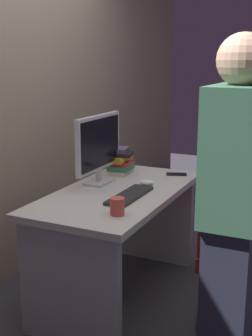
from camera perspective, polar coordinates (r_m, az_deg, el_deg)
name	(u,v)px	position (r m, az deg, el deg)	size (l,w,h in m)	color
ground_plane	(119,294)	(3.16, -0.85, -15.47)	(9.00, 9.00, 0.00)	#3D3842
wall_back	(5,63)	(3.23, -14.99, 12.55)	(6.40, 0.10, 3.00)	tan
desk	(119,224)	(2.95, -0.88, -7.04)	(1.34, 0.69, 0.72)	beige
office_chair	(235,261)	(2.67, 13.47, -11.30)	(0.52, 0.52, 0.94)	black
person_at_desk	(234,222)	(2.05, 13.40, -6.58)	(0.40, 0.24, 1.64)	#262838
monitor	(99,145)	(2.98, -3.42, 2.84)	(0.54, 0.14, 0.46)	silver
keyboard	(130,195)	(2.73, 0.45, -3.46)	(0.43, 0.13, 0.02)	#262626
mouse	(147,182)	(3.00, 2.60, -1.78)	(0.06, 0.10, 0.03)	white
cup_near_keyboard	(117,206)	(2.42, -1.10, -4.84)	(0.08, 0.08, 0.09)	#D84C3F
book_stack	(120,162)	(3.27, -0.71, 0.81)	(0.22, 0.18, 0.19)	beige
cell_phone	(176,174)	(3.27, 6.35, -0.79)	(0.07, 0.14, 0.01)	black
handbag	(237,254)	(3.50, 13.78, -10.38)	(0.34, 0.14, 0.38)	maroon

